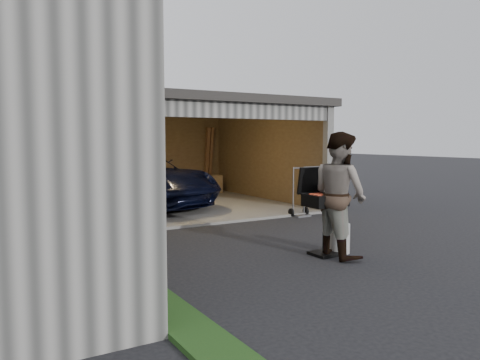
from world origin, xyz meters
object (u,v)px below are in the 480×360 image
(minivan, at_px, (134,181))
(hand_truck, at_px, (300,207))
(man, at_px, (340,195))
(woman, at_px, (122,204))
(propane_tank, at_px, (340,238))
(bbq_grill, at_px, (324,203))
(plywood_panel, at_px, (122,251))

(minivan, height_order, hand_truck, minivan)
(man, bearing_deg, minivan, 12.85)
(woman, xyz_separation_m, propane_tank, (3.08, -1.88, -0.56))
(minivan, relative_size, woman, 3.30)
(minivan, relative_size, propane_tank, 10.85)
(minivan, bearing_deg, woman, -126.38)
(woman, height_order, bbq_grill, woman)
(man, relative_size, bbq_grill, 1.40)
(man, bearing_deg, plywood_panel, 85.92)
(propane_tank, bearing_deg, bbq_grill, 173.41)
(woman, distance_m, bbq_grill, 3.31)
(man, xyz_separation_m, propane_tank, (0.17, 0.16, -0.75))
(woman, bearing_deg, minivan, 136.23)
(woman, distance_m, propane_tank, 3.65)
(minivan, distance_m, bbq_grill, 6.73)
(propane_tank, bearing_deg, plywood_panel, 175.32)
(bbq_grill, distance_m, plywood_panel, 3.28)
(bbq_grill, xyz_separation_m, propane_tank, (0.33, -0.04, -0.60))
(bbq_grill, xyz_separation_m, hand_truck, (2.06, 3.25, -0.62))
(minivan, height_order, propane_tank, minivan)
(bbq_grill, height_order, plywood_panel, bbq_grill)
(bbq_grill, bearing_deg, propane_tank, -6.59)
(plywood_panel, bearing_deg, hand_truck, 29.42)
(woman, height_order, propane_tank, woman)
(hand_truck, bearing_deg, man, -118.64)
(minivan, relative_size, bbq_grill, 3.72)
(woman, xyz_separation_m, bbq_grill, (2.75, -1.84, 0.04))
(plywood_panel, distance_m, hand_truck, 6.09)
(minivan, relative_size, plywood_panel, 6.32)
(propane_tank, xyz_separation_m, hand_truck, (1.74, 3.28, -0.01))
(bbq_grill, bearing_deg, man, -52.17)
(man, relative_size, propane_tank, 4.08)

